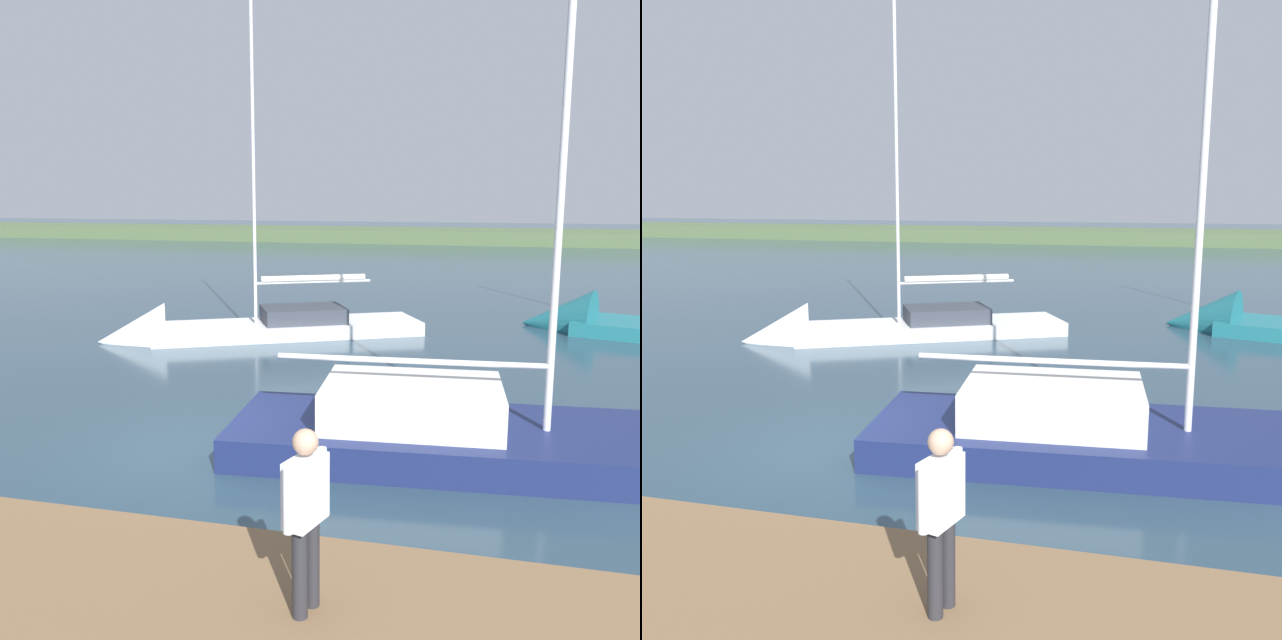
% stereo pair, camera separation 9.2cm
% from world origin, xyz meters
% --- Properties ---
extents(ground_plane, '(200.00, 200.00, 0.00)m').
position_xyz_m(ground_plane, '(0.00, 0.00, 0.00)').
color(ground_plane, '#263D4C').
extents(far_shoreline, '(180.00, 8.00, 2.40)m').
position_xyz_m(far_shoreline, '(0.00, -54.25, 0.00)').
color(far_shoreline, '#4C603D').
rests_on(far_shoreline, ground_plane).
extents(sailboat_outer_mooring, '(9.85, 6.49, 11.65)m').
position_xyz_m(sailboat_outer_mooring, '(2.93, -9.16, 0.14)').
color(sailboat_outer_mooring, white).
rests_on(sailboat_outer_mooring, ground_plane).
extents(sailboat_mid_channel, '(10.79, 3.63, 11.60)m').
position_xyz_m(sailboat_mid_channel, '(-7.02, -1.00, 0.22)').
color(sailboat_mid_channel, navy).
rests_on(sailboat_mid_channel, ground_plane).
extents(person_on_dock, '(0.34, 0.63, 1.71)m').
position_xyz_m(person_on_dock, '(-3.42, 5.18, 1.71)').
color(person_on_dock, '#28282D').
rests_on(person_on_dock, dock_pier).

